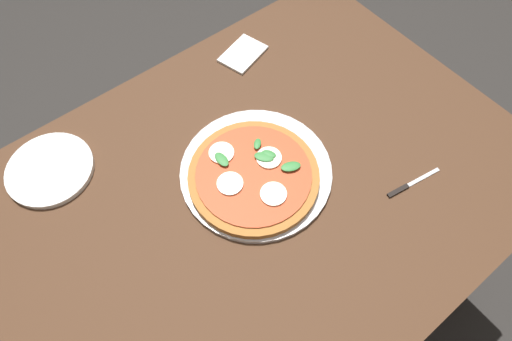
% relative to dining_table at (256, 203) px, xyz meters
% --- Properties ---
extents(ground_plane, '(6.00, 6.00, 0.00)m').
position_rel_dining_table_xyz_m(ground_plane, '(0.00, 0.00, -0.63)').
color(ground_plane, '#2D2B28').
extents(dining_table, '(1.33, 0.96, 0.72)m').
position_rel_dining_table_xyz_m(dining_table, '(0.00, 0.00, 0.00)').
color(dining_table, '#4C301E').
rests_on(dining_table, ground_plane).
extents(serving_tray, '(0.37, 0.37, 0.01)m').
position_rel_dining_table_xyz_m(serving_tray, '(-0.02, -0.03, 0.10)').
color(serving_tray, silver).
rests_on(serving_tray, dining_table).
extents(pizza, '(0.31, 0.31, 0.03)m').
position_rel_dining_table_xyz_m(pizza, '(-0.01, -0.01, 0.12)').
color(pizza, '#B27033').
rests_on(pizza, serving_tray).
extents(plate_white, '(0.21, 0.21, 0.01)m').
position_rel_dining_table_xyz_m(plate_white, '(0.37, -0.34, 0.10)').
color(plate_white, white).
rests_on(plate_white, dining_table).
extents(napkin, '(0.15, 0.12, 0.01)m').
position_rel_dining_table_xyz_m(napkin, '(-0.24, -0.36, 0.10)').
color(napkin, white).
rests_on(napkin, dining_table).
extents(knife, '(0.15, 0.03, 0.01)m').
position_rel_dining_table_xyz_m(knife, '(-0.28, 0.23, 0.10)').
color(knife, black).
rests_on(knife, dining_table).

